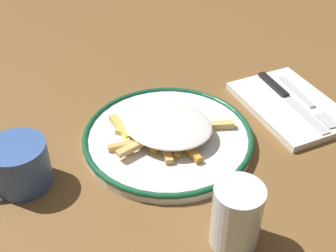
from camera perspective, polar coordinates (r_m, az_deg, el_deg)
name	(u,v)px	position (r m, az deg, el deg)	size (l,w,h in m)	color
ground_plane	(168,142)	(0.76, 0.00, -2.05)	(2.60, 2.60, 0.00)	brown
plate	(168,137)	(0.76, 0.00, -1.45)	(0.29, 0.29, 0.02)	silver
fries_heap	(166,127)	(0.74, -0.21, -0.10)	(0.22, 0.20, 0.03)	#E6C456
napkin	(290,105)	(0.87, 15.54, 2.61)	(0.15, 0.22, 0.01)	white
fork	(306,101)	(0.87, 17.45, 3.14)	(0.04, 0.18, 0.00)	silver
knife	(285,96)	(0.88, 14.94, 3.81)	(0.04, 0.21, 0.01)	black
water_glass	(236,216)	(0.59, 8.86, -11.44)	(0.07, 0.07, 0.10)	silver
coffee_mug	(19,165)	(0.70, -18.75, -4.80)	(0.11, 0.09, 0.07)	#3A5A9C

